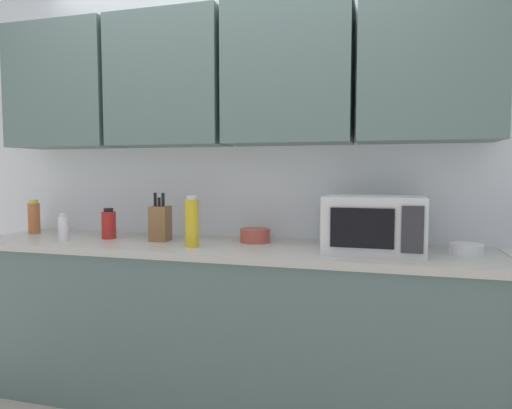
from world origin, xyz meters
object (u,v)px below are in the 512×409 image
Objects in this scene: microwave at (374,224)px; bowl_ceramic_small at (255,236)px; bottle_red_sauce at (109,224)px; bottle_yellow_mustard at (192,222)px; bottle_spice_jar at (34,217)px; bottle_white_jar at (63,228)px; knife_block at (160,223)px; bowl_mixing_large at (466,249)px.

microwave is 2.81× the size of bowl_ceramic_small.
bottle_red_sauce is 0.62m from bottle_yellow_mustard.
bottle_red_sauce is 1.07× the size of bowl_ceramic_small.
bottle_spice_jar is 1.19× the size of bottle_red_sauce.
bottle_red_sauce is at bearing 39.14° from bottle_white_jar.
microwave is 1.73m from bottle_white_jar.
bottle_spice_jar is 1.47m from bowl_ceramic_small.
knife_block is 0.31m from bottle_yellow_mustard.
bottle_yellow_mustard is at bearing -173.26° from microwave.
microwave is 0.45m from bowl_mixing_large.
bottle_yellow_mustard is at bearing 0.71° from bottle_white_jar.
microwave is 2.64× the size of bottle_red_sauce.
bottle_red_sauce is 1.17× the size of bowl_mixing_large.
knife_block reaches higher than bowl_mixing_large.
bottle_spice_jar is at bearing 173.85° from bottle_red_sauce.
bottle_white_jar is 0.46m from bottle_spice_jar.
bowl_mixing_large is (1.09, -0.10, -0.01)m from bowl_ceramic_small.
bowl_ceramic_small is (0.88, 0.10, -0.05)m from bottle_red_sauce.
bottle_yellow_mustard reaches higher than bottle_white_jar.
knife_block is 1.73× the size of bottle_white_jar.
knife_block is 0.34m from bottle_red_sauce.
bowl_ceramic_small is (1.07, 0.26, -0.04)m from bottle_white_jar.
bottle_spice_jar reaches higher than bowl_mixing_large.
knife_block reaches higher than bottle_yellow_mustard.
bottle_spice_jar is (-0.93, 0.06, -0.00)m from knife_block.
bottle_white_jar is 2.16m from bowl_mixing_large.
knife_block is 0.56m from bottle_white_jar.
microwave is 1.73× the size of knife_block.
bowl_ceramic_small is (0.54, 0.10, -0.07)m from knife_block.
knife_block is 1.79× the size of bowl_mixing_large.
bottle_yellow_mustard reaches higher than bowl_mixing_large.
bottle_red_sauce is 0.88m from bowl_ceramic_small.
bottle_red_sauce is 0.66× the size of bottle_yellow_mustard.
bottle_yellow_mustard is at bearing -137.43° from bowl_ceramic_small.
knife_block is at bearing -179.88° from bowl_mixing_large.
microwave is 0.93m from bottle_yellow_mustard.
bottle_white_jar is at bearing -166.24° from bowl_ceramic_small.
bottle_yellow_mustard is 1.77× the size of bowl_mixing_large.
bottle_spice_jar reaches higher than bowl_ceramic_small.
knife_block is 1.63m from bowl_mixing_large.
microwave is 0.67m from bowl_ceramic_small.
bottle_white_jar is 0.59× the size of bottle_yellow_mustard.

